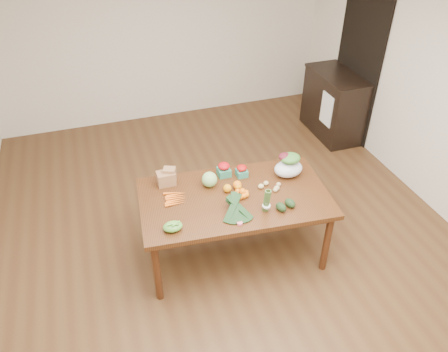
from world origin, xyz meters
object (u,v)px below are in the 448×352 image
object	(u,v)px
cabbage	(209,179)
paper_bag	(166,177)
salad_bag	(289,166)
asparagus_bundle	(267,201)
mandarin_cluster	(242,193)
kale_bunch	(237,210)
dining_table	(234,225)
cabinet	(333,105)

from	to	relation	value
cabbage	paper_bag	bearing A→B (deg)	157.77
salad_bag	cabbage	bearing A→B (deg)	174.26
paper_bag	asparagus_bundle	world-z (taller)	asparagus_bundle
mandarin_cluster	kale_bunch	distance (m)	0.31
paper_bag	cabbage	distance (m)	0.43
cabbage	mandarin_cluster	size ratio (longest dim) A/B	0.85
cabbage	asparagus_bundle	world-z (taller)	asparagus_bundle
cabbage	salad_bag	world-z (taller)	salad_bag
paper_bag	mandarin_cluster	xyz separation A→B (m)	(0.65, -0.42, -0.04)
dining_table	cabinet	world-z (taller)	cabinet
cabinet	paper_bag	bearing A→B (deg)	-151.61
cabinet	paper_bag	xyz separation A→B (m)	(-2.78, -1.50, 0.36)
cabinet	kale_bunch	size ratio (longest dim) A/B	2.55
kale_bunch	salad_bag	xyz separation A→B (m)	(0.71, 0.44, 0.03)
dining_table	salad_bag	size ratio (longest dim) A/B	6.12
asparagus_bundle	paper_bag	bearing A→B (deg)	143.60
cabbage	kale_bunch	xyz separation A→B (m)	(0.10, -0.52, 0.00)
dining_table	paper_bag	world-z (taller)	paper_bag
kale_bunch	paper_bag	bearing A→B (deg)	131.29
dining_table	mandarin_cluster	distance (m)	0.43
paper_bag	cabbage	size ratio (longest dim) A/B	1.53
asparagus_bundle	cabinet	bearing A→B (deg)	52.96
mandarin_cluster	kale_bunch	size ratio (longest dim) A/B	0.45
paper_bag	salad_bag	bearing A→B (deg)	-11.43
dining_table	cabbage	bearing A→B (deg)	133.09
cabbage	salad_bag	bearing A→B (deg)	-5.74
cabinet	mandarin_cluster	distance (m)	2.89
dining_table	kale_bunch	size ratio (longest dim) A/B	4.51
paper_bag	cabbage	world-z (taller)	paper_bag
paper_bag	salad_bag	distance (m)	1.23
cabinet	salad_bag	xyz separation A→B (m)	(-1.58, -1.75, 0.39)
dining_table	paper_bag	size ratio (longest dim) A/B	7.66
cabinet	kale_bunch	xyz separation A→B (m)	(-2.28, -2.19, 0.36)
paper_bag	kale_bunch	bearing A→B (deg)	-54.02
mandarin_cluster	paper_bag	bearing A→B (deg)	146.90
paper_bag	kale_bunch	xyz separation A→B (m)	(0.50, -0.69, -0.00)
dining_table	paper_bag	distance (m)	0.84
dining_table	cabinet	xyz separation A→B (m)	(2.20, 1.90, 0.10)
dining_table	cabbage	world-z (taller)	cabbage
cabbage	kale_bunch	distance (m)	0.53
dining_table	cabbage	size ratio (longest dim) A/B	11.75
mandarin_cluster	cabinet	bearing A→B (deg)	42.07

